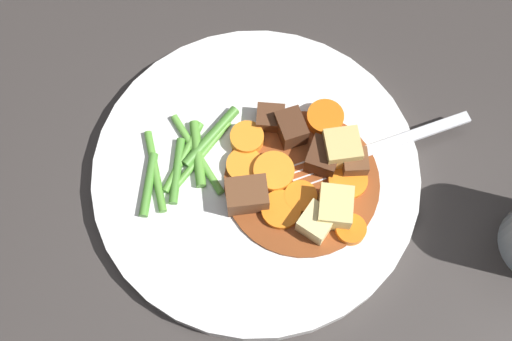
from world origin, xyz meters
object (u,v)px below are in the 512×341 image
at_px(carrot_slice_6, 301,197).
at_px(meat_chunk_2, 291,129).
at_px(meat_chunk_3, 242,194).
at_px(carrot_slice_3, 281,210).
at_px(dinner_plate, 256,174).
at_px(potato_chunk_1, 341,150).
at_px(meat_chunk_1, 354,163).
at_px(carrot_slice_0, 247,139).
at_px(potato_chunk_2, 316,223).
at_px(fork, 372,150).
at_px(carrot_slice_4, 348,181).
at_px(carrot_slice_2, 272,177).
at_px(carrot_slice_1, 351,230).
at_px(potato_chunk_0, 335,208).
at_px(meat_chunk_0, 270,118).
at_px(carrot_slice_7, 244,170).
at_px(meat_chunk_4, 323,157).
at_px(carrot_slice_5, 325,119).

xyz_separation_m(carrot_slice_6, meat_chunk_2, (-0.02, 0.06, 0.01)).
xyz_separation_m(meat_chunk_2, meat_chunk_3, (-0.02, -0.07, 0.00)).
bearing_deg(carrot_slice_3, dinner_plate, 134.65).
relative_size(potato_chunk_1, meat_chunk_1, 1.39).
distance_m(carrot_slice_0, potato_chunk_1, 0.08).
distance_m(dinner_plate, potato_chunk_2, 0.07).
height_order(dinner_plate, fork, fork).
relative_size(dinner_plate, carrot_slice_3, 8.51).
bearing_deg(carrot_slice_4, meat_chunk_1, 83.24).
xyz_separation_m(carrot_slice_3, meat_chunk_1, (0.05, 0.05, 0.01)).
height_order(carrot_slice_2, potato_chunk_2, potato_chunk_2).
relative_size(carrot_slice_0, potato_chunk_2, 1.14).
xyz_separation_m(carrot_slice_1, carrot_slice_3, (-0.06, 0.00, -0.00)).
distance_m(carrot_slice_1, meat_chunk_2, 0.10).
relative_size(carrot_slice_0, carrot_slice_4, 0.88).
bearing_deg(carrot_slice_1, carrot_slice_3, 178.94).
xyz_separation_m(dinner_plate, potato_chunk_1, (0.07, 0.03, 0.02)).
bearing_deg(carrot_slice_2, carrot_slice_6, -21.32).
bearing_deg(carrot_slice_0, carrot_slice_2, -43.09).
bearing_deg(meat_chunk_3, carrot_slice_1, -1.93).
bearing_deg(carrot_slice_0, potato_chunk_0, -26.72).
bearing_deg(meat_chunk_0, carrot_slice_7, -101.15).
height_order(dinner_plate, meat_chunk_4, meat_chunk_4).
bearing_deg(potato_chunk_2, carrot_slice_5, 98.86).
relative_size(carrot_slice_4, meat_chunk_4, 1.17).
height_order(dinner_plate, meat_chunk_1, meat_chunk_1).
relative_size(potato_chunk_0, meat_chunk_4, 1.12).
height_order(carrot_slice_7, potato_chunk_0, potato_chunk_0).
bearing_deg(meat_chunk_0, meat_chunk_4, -24.67).
xyz_separation_m(dinner_plate, carrot_slice_1, (0.09, -0.03, 0.01)).
bearing_deg(carrot_slice_4, carrot_slice_3, -139.82).
bearing_deg(carrot_slice_6, carrot_slice_4, 35.58).
bearing_deg(meat_chunk_2, carrot_slice_1, -46.09).
distance_m(carrot_slice_2, fork, 0.09).
relative_size(carrot_slice_5, meat_chunk_1, 1.48).
height_order(carrot_slice_7, fork, carrot_slice_7).
xyz_separation_m(dinner_plate, meat_chunk_0, (0.00, 0.05, 0.02)).
bearing_deg(carrot_slice_6, potato_chunk_1, 63.60).
distance_m(meat_chunk_1, meat_chunk_2, 0.06).
distance_m(meat_chunk_2, meat_chunk_3, 0.07).
bearing_deg(meat_chunk_2, meat_chunk_3, -109.14).
bearing_deg(carrot_slice_6, carrot_slice_2, 158.68).
height_order(carrot_slice_0, carrot_slice_3, carrot_slice_0).
relative_size(dinner_plate, potato_chunk_1, 9.32).
height_order(potato_chunk_0, meat_chunk_2, potato_chunk_0).
height_order(meat_chunk_2, fork, meat_chunk_2).
bearing_deg(meat_chunk_4, carrot_slice_2, -143.96).
xyz_separation_m(carrot_slice_4, meat_chunk_4, (-0.02, 0.01, 0.01)).
relative_size(carrot_slice_2, carrot_slice_7, 1.10).
relative_size(potato_chunk_1, meat_chunk_3, 0.88).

